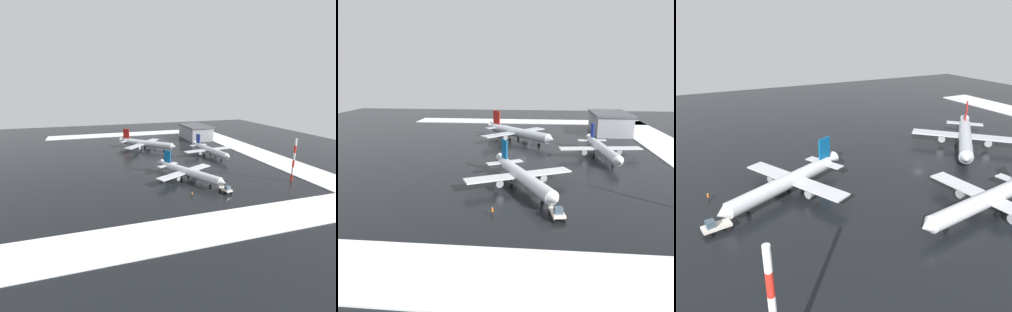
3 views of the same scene
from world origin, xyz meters
The scene contains 10 objects.
ground_plane centered at (0.00, 0.00, 0.00)m, with size 240.00×240.00×0.00m, color black.
snow_bank_left centered at (-67.00, 0.00, 0.14)m, with size 14.00×116.00×0.28m, color white.
snow_bank_right centered at (67.00, 0.00, 0.14)m, with size 14.00×116.00×0.28m, color white.
airplane_far_rear centered at (-34.17, -1.73, 3.02)m, with size 28.62×24.37×9.14m.
airplane_parked_portside centered at (-5.16, -24.33, 2.99)m, with size 30.51×25.41×9.06m.
airplane_distant_tail centered at (17.34, 2.55, 3.42)m, with size 27.14×27.43×10.35m.
pushback_tug centered at (-48.77, -8.72, 1.28)m, with size 4.92×3.00×2.50m.
ground_crew_mid_apron centered at (-48.78, 2.99, 0.97)m, with size 0.36×0.36×1.71m.
ground_crew_near_tug centered at (-31.19, -5.32, 0.97)m, with size 0.36×0.36×1.71m.
cargo_hangar centered at (38.08, -35.17, 4.44)m, with size 25.03×15.04×8.80m.
Camera 2 is at (-103.37, -4.89, 25.70)m, focal length 35.00 mm.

